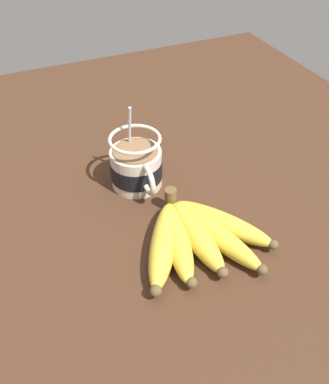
{
  "coord_description": "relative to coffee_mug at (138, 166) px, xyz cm",
  "views": [
    {
      "loc": [
        53.28,
        -19.5,
        52.9
      ],
      "look_at": [
        5.54,
        1.53,
        8.07
      ],
      "focal_mm": 40.0,
      "sensor_mm": 36.0,
      "label": 1
    }
  ],
  "objects": [
    {
      "name": "table",
      "position": [
        3.15,
        -0.34,
        -5.77
      ],
      "size": [
        117.39,
        117.39,
        3.8
      ],
      "color": "#422819",
      "rests_on": "ground"
    },
    {
      "name": "coffee_mug",
      "position": [
        0.0,
        0.0,
        0.0
      ],
      "size": [
        12.71,
        9.17,
        14.62
      ],
      "color": "beige",
      "rests_on": "table"
    },
    {
      "name": "banana_bunch",
      "position": [
        17.22,
        2.49,
        -2.06
      ],
      "size": [
        20.19,
        22.37,
        4.15
      ],
      "color": "brown",
      "rests_on": "table"
    }
  ]
}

